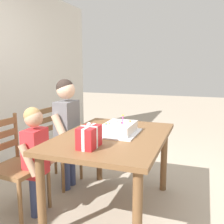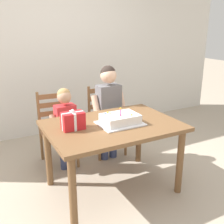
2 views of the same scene
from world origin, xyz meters
name	(u,v)px [view 2 (image 2 of 2)]	position (x,y,z in m)	size (l,w,h in m)	color
ground_plane	(113,188)	(0.00, 0.00, 0.00)	(20.00, 20.00, 0.00)	tan
back_wall	(54,52)	(0.00, 1.94, 1.30)	(6.40, 0.11, 2.60)	silver
dining_table	(113,133)	(0.00, 0.00, 0.65)	(1.33, 0.94, 0.75)	brown
birthday_cake	(120,119)	(0.07, -0.04, 0.80)	(0.44, 0.34, 0.19)	silver
gift_box_red_large	(73,121)	(-0.40, 0.05, 0.84)	(0.22, 0.14, 0.20)	red
chair_left	(57,128)	(-0.34, 0.85, 0.47)	(0.45, 0.45, 0.92)	brown
chair_right	(106,120)	(0.35, 0.85, 0.47)	(0.45, 0.45, 0.92)	brown
child_older	(109,104)	(0.28, 0.64, 0.75)	(0.45, 0.25, 1.24)	#38426B
child_younger	(66,121)	(-0.29, 0.64, 0.62)	(0.37, 0.22, 1.02)	#38426B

